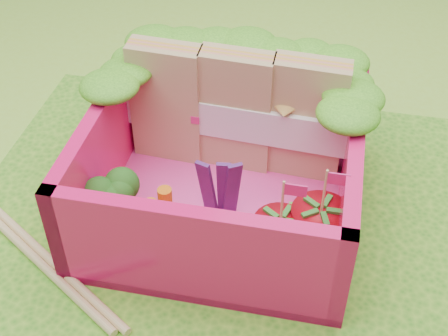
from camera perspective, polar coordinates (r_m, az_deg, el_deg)
ground at (r=3.09m, az=-1.11°, el=-7.42°), size 14.00×14.00×0.00m
placemat at (r=3.08m, az=-1.11°, el=-7.23°), size 2.60×2.60×0.03m
bento_floor at (r=3.25m, az=0.01°, el=-2.99°), size 1.30×1.30×0.05m
bento_box at (r=3.08m, az=0.01°, el=0.35°), size 1.30×1.30×0.55m
lettuce_ruffle at (r=3.24m, az=1.64°, el=9.91°), size 1.43×0.76×0.11m
sandwich_stack at (r=3.25m, az=1.19°, el=5.21°), size 1.22×0.24×0.67m
broccoli at (r=3.01m, az=-9.95°, el=-2.58°), size 0.30×0.30×0.27m
carrot_sticks at (r=2.98m, az=-5.95°, el=-4.31°), size 0.11×0.17×0.25m
purple_wedges at (r=3.00m, az=-0.25°, el=-1.89°), size 0.19×0.06×0.38m
strawberry_left at (r=2.86m, az=5.06°, el=-6.53°), size 0.25×0.25×0.49m
strawberry_right at (r=2.90m, az=8.65°, el=-5.72°), size 0.27×0.27×0.51m
snap_peas at (r=3.03m, az=6.42°, el=-6.03°), size 0.62×0.50×0.05m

